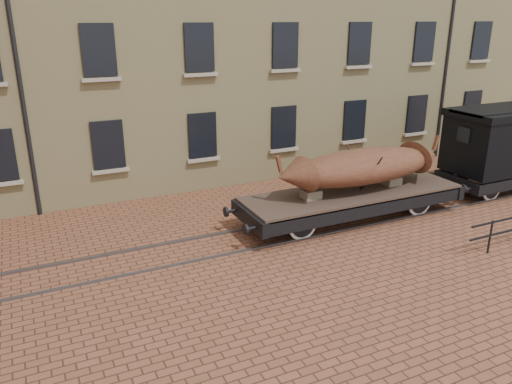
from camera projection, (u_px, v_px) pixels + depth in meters
name	position (u px, v px, depth m)	size (l,w,h in m)	color
ground	(327.00, 224.00, 16.41)	(90.00, 90.00, 0.00)	brown
warehouse_cream	(272.00, 5.00, 23.83)	(40.00, 10.19, 14.00)	#DFCC86
rail_track	(327.00, 223.00, 16.40)	(30.00, 1.52, 0.06)	#59595E
flatcar_wagon	(352.00, 197.00, 16.52)	(8.49, 2.30, 1.28)	#44352C
iron_boat	(363.00, 166.00, 16.33)	(6.47, 1.88, 1.55)	brown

